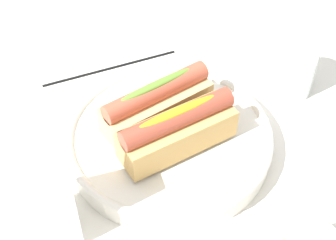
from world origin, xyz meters
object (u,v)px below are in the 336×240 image
at_px(chopstick_near, 111,67).
at_px(hotdog_front, 157,103).
at_px(hotdog_back, 180,129).
at_px(napkin_box, 20,203).
at_px(serving_bowl, 168,139).
at_px(water_glass, 292,68).

bearing_deg(chopstick_near, hotdog_front, 94.74).
height_order(hotdog_front, hotdog_back, same).
bearing_deg(hotdog_back, hotdog_front, -80.13).
bearing_deg(hotdog_front, hotdog_back, 99.87).
relative_size(hotdog_front, napkin_box, 1.05).
bearing_deg(serving_bowl, hotdog_back, 99.87).
bearing_deg(napkin_box, hotdog_front, -146.81).
relative_size(napkin_box, chopstick_near, 0.68).
distance_m(hotdog_back, water_glass, 0.22).
bearing_deg(water_glass, hotdog_back, 18.35).
bearing_deg(serving_bowl, chopstick_near, -84.02).
bearing_deg(water_glass, napkin_box, 15.58).
height_order(hotdog_front, napkin_box, napkin_box).
xyz_separation_m(napkin_box, chopstick_near, (-0.18, -0.26, -0.07)).
distance_m(water_glass, chopstick_near, 0.28).
bearing_deg(serving_bowl, hotdog_front, -80.13).
xyz_separation_m(hotdog_front, chopstick_near, (0.02, -0.16, -0.06)).
distance_m(hotdog_back, napkin_box, 0.21).
height_order(serving_bowl, hotdog_front, hotdog_front).
relative_size(serving_bowl, chopstick_near, 1.25).
xyz_separation_m(serving_bowl, napkin_box, (0.20, 0.07, 0.06)).
height_order(hotdog_front, water_glass, hotdog_front).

